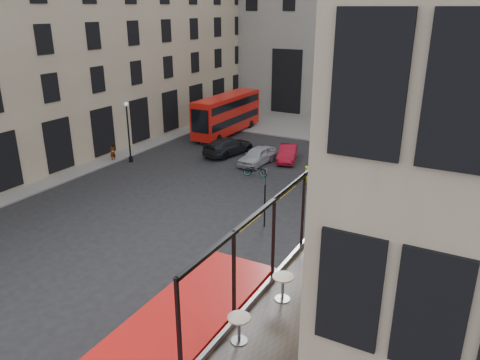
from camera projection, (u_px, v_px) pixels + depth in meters
The scene contains 29 objects.
ground at pixel (157, 347), 18.88m from camera, with size 140.00×140.00×0.00m, color black.
host_building_main at pixel (455, 224), 11.70m from camera, with size 7.26×11.40×15.10m.
host_frontage at pixel (312, 356), 15.18m from camera, with size 3.00×11.00×4.50m, color #BEAB8E.
cafe_floor at pixel (316, 296), 14.38m from camera, with size 3.00×10.00×0.10m, color slate.
building_left at pixel (53, 24), 43.48m from camera, with size 14.60×50.60×22.00m.
gateway at pixel (364, 37), 57.34m from camera, with size 35.00×10.60×18.00m.
pavement_far at pixel (325, 128), 52.82m from camera, with size 40.00×12.00×0.12m, color slate.
pavement_left at pixel (36, 172), 38.62m from camera, with size 8.00×48.00×0.12m, color slate.
traffic_light_near at pixel (265, 190), 28.36m from camera, with size 0.16×0.20×3.80m.
traffic_light_far at pixel (210, 116), 47.81m from camera, with size 0.16×0.20×3.80m.
street_lamp_a at pixel (129, 136), 40.49m from camera, with size 0.36×0.36×5.33m.
street_lamp_b at pixel (314, 114), 48.72m from camera, with size 0.36×0.36×5.33m.
bus_far at pixel (227, 113), 49.56m from camera, with size 2.43×10.45×4.17m.
car_a at pixel (257, 156), 40.52m from camera, with size 1.77×4.41×1.50m, color #A9ABB2.
car_b at pixel (287, 153), 41.41m from camera, with size 1.46×4.20×1.38m, color maroon.
car_c at pixel (228, 146), 43.18m from camera, with size 2.21×5.44×1.58m, color black.
bicycle at pixel (255, 170), 37.64m from camera, with size 0.69×1.97×1.03m, color gray.
cyclist at pixel (307, 176), 35.50m from camera, with size 0.59×0.39×1.61m, color #DAFF1A.
pedestrian_a at pixel (223, 116), 54.95m from camera, with size 0.74×0.58×1.53m, color gray.
pedestrian_b at pixel (326, 124), 50.52m from camera, with size 1.25×0.72×1.94m, color gray.
pedestrian_c at pixel (372, 122), 52.06m from camera, with size 1.01×0.42×1.73m, color gray.
pedestrian_d at pixel (372, 151), 41.33m from camera, with size 0.90×0.59×1.84m, color gray.
pedestrian_e at pixel (113, 153), 41.23m from camera, with size 0.58×0.38×1.60m, color gray.
cafe_table_near at pixel (239, 325), 12.17m from camera, with size 0.61×0.61×0.76m.
cafe_table_mid at pixel (283, 284), 13.93m from camera, with size 0.64×0.64×0.80m.
cafe_table_far at pixel (315, 234), 16.95m from camera, with size 0.65×0.65×0.82m.
cafe_chair_b at pixel (330, 301), 13.58m from camera, with size 0.47×0.47×0.84m.
cafe_chair_c at pixel (334, 299), 13.62m from camera, with size 0.55×0.55×0.95m.
cafe_chair_d at pixel (381, 241), 17.10m from camera, with size 0.41×0.41×0.78m.
Camera 1 is at (10.30, -11.87, 12.90)m, focal length 35.00 mm.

